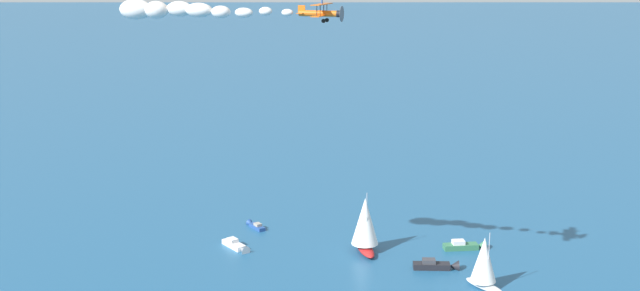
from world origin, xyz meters
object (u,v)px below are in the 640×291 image
object	(u,v)px
motorboat_far_stbd	(466,246)
biplane_lead	(322,13)
sailboat_outer_ring_f	(484,262)
sailboat_outer_ring_c	(365,224)
motorboat_outer_ring_e	(438,265)
motorboat_near_centre	(255,226)
motorboat_trailing	(237,246)

from	to	relation	value
motorboat_far_stbd	biplane_lead	bearing A→B (deg)	-61.39
motorboat_far_stbd	sailboat_outer_ring_f	xyz separation A→B (m)	(17.80, -6.49, 4.18)
sailboat_outer_ring_c	motorboat_outer_ring_e	bearing A→B (deg)	37.82
sailboat_outer_ring_c	motorboat_near_centre	bearing A→B (deg)	-139.64
motorboat_trailing	sailboat_outer_ring_f	xyz separation A→B (m)	(32.38, 37.11, 4.25)
motorboat_far_stbd	sailboat_outer_ring_f	world-z (taller)	sailboat_outer_ring_f
motorboat_near_centre	sailboat_outer_ring_f	distance (m)	53.29
motorboat_near_centre	motorboat_outer_ring_e	bearing A→B (deg)	39.42
motorboat_far_stbd	motorboat_trailing	size ratio (longest dim) A/B	1.12
motorboat_outer_ring_e	biplane_lead	size ratio (longest dim) A/B	1.28
motorboat_far_stbd	sailboat_outer_ring_c	world-z (taller)	sailboat_outer_ring_c
sailboat_outer_ring_f	motorboat_outer_ring_e	bearing A→B (deg)	-161.17
sailboat_outer_ring_c	motorboat_outer_ring_e	size ratio (longest dim) A/B	1.43
sailboat_outer_ring_f	biplane_lead	size ratio (longest dim) A/B	1.56
motorboat_near_centre	motorboat_outer_ring_e	distance (m)	42.69
sailboat_outer_ring_c	sailboat_outer_ring_f	world-z (taller)	sailboat_outer_ring_c
biplane_lead	motorboat_near_centre	bearing A→B (deg)	179.86
motorboat_far_stbd	motorboat_outer_ring_e	xyz separation A→B (m)	(7.40, -10.03, -0.00)
motorboat_far_stbd	motorboat_trailing	bearing A→B (deg)	-108.50
sailboat_outer_ring_c	motorboat_outer_ring_e	xyz separation A→B (m)	(12.57, 9.76, -5.03)
motorboat_trailing	sailboat_outer_ring_c	size ratio (longest dim) A/B	0.63
sailboat_outer_ring_f	motorboat_near_centre	bearing A→B (deg)	-144.75
motorboat_near_centre	motorboat_far_stbd	size ratio (longest dim) A/B	0.68
motorboat_trailing	biplane_lead	distance (m)	59.91
motorboat_near_centre	motorboat_trailing	world-z (taller)	motorboat_trailing
motorboat_trailing	biplane_lead	world-z (taller)	biplane_lead
motorboat_trailing	motorboat_far_stbd	bearing A→B (deg)	71.50
biplane_lead	sailboat_outer_ring_f	bearing A→B (deg)	94.69
motorboat_trailing	sailboat_outer_ring_c	world-z (taller)	sailboat_outer_ring_c
motorboat_far_stbd	biplane_lead	distance (m)	64.22
motorboat_trailing	sailboat_outer_ring_f	size ratio (longest dim) A/B	0.74
motorboat_near_centre	motorboat_outer_ring_e	world-z (taller)	motorboat_outer_ring_e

